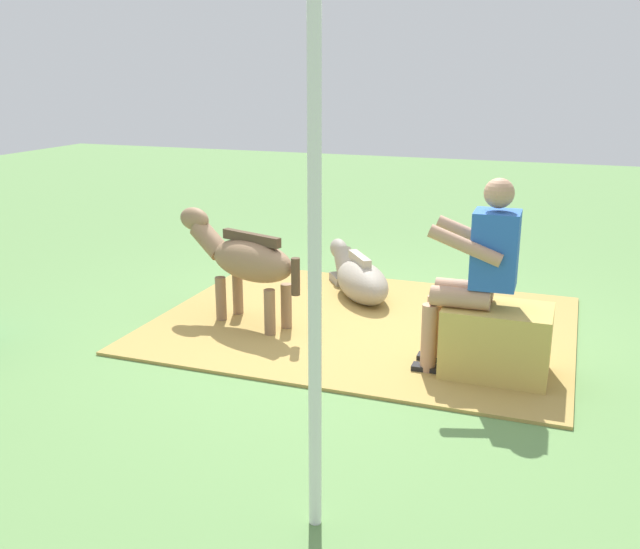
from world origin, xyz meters
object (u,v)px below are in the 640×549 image
(person_seated, at_px, (476,267))
(tent_pole_left, at_px, (315,274))
(hay_bale, at_px, (496,342))
(pony_standing, at_px, (244,259))
(pony_lying, at_px, (359,278))

(person_seated, xyz_separation_m, tent_pole_left, (0.43, 1.99, 0.45))
(hay_bale, relative_size, person_seated, 0.52)
(pony_standing, xyz_separation_m, tent_pole_left, (-1.50, 2.37, 0.67))
(pony_lying, height_order, tent_pole_left, tent_pole_left)
(person_seated, relative_size, pony_lying, 1.12)
(hay_bale, height_order, pony_lying, hay_bale)
(person_seated, height_order, pony_lying, person_seated)
(pony_lying, bearing_deg, person_seated, 131.88)
(person_seated, bearing_deg, pony_standing, -11.20)
(pony_standing, bearing_deg, person_seated, 168.80)
(hay_bale, relative_size, pony_lying, 0.58)
(person_seated, xyz_separation_m, pony_lying, (1.25, -1.39, -0.59))
(pony_standing, height_order, pony_lying, pony_standing)
(pony_lying, xyz_separation_m, tent_pole_left, (-0.82, 3.38, 1.04))
(hay_bale, relative_size, pony_standing, 0.56)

